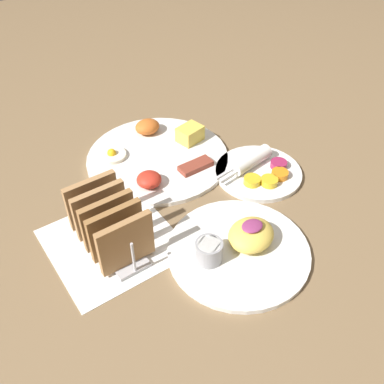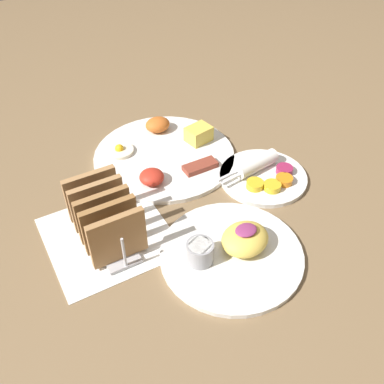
{
  "view_description": "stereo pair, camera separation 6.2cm",
  "coord_description": "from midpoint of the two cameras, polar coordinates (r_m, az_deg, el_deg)",
  "views": [
    {
      "loc": [
        -0.38,
        -0.48,
        0.59
      ],
      "look_at": [
        -0.02,
        0.03,
        0.03
      ],
      "focal_mm": 40.0,
      "sensor_mm": 36.0,
      "label": 1
    },
    {
      "loc": [
        -0.33,
        -0.52,
        0.59
      ],
      "look_at": [
        -0.02,
        0.03,
        0.03
      ],
      "focal_mm": 40.0,
      "sensor_mm": 36.0,
      "label": 2
    }
  ],
  "objects": [
    {
      "name": "ground_plane",
      "position": [
        0.86,
        0.23,
        -2.19
      ],
      "size": [
        3.0,
        3.0,
        0.0
      ],
      "primitive_type": "plane",
      "color": "brown"
    },
    {
      "name": "plate_foreground",
      "position": [
        0.77,
        3.91,
        -7.35
      ],
      "size": [
        0.26,
        0.26,
        0.06
      ],
      "color": "white",
      "rests_on": "ground_plane"
    },
    {
      "name": "toast_rack",
      "position": [
        0.77,
        -13.3,
        -4.09
      ],
      "size": [
        0.1,
        0.18,
        0.1
      ],
      "color": "#B7B7BC",
      "rests_on": "ground_plane"
    },
    {
      "name": "plate_condiments",
      "position": [
        0.93,
        6.95,
        2.82
      ],
      "size": [
        0.2,
        0.19,
        0.04
      ],
      "color": "white",
      "rests_on": "ground_plane"
    },
    {
      "name": "napkin_flat",
      "position": [
        0.81,
        -12.75,
        -6.57
      ],
      "size": [
        0.22,
        0.22,
        0.0
      ],
      "color": "white",
      "rests_on": "ground_plane"
    },
    {
      "name": "plate_breakfast",
      "position": [
        0.98,
        -6.52,
        4.86
      ],
      "size": [
        0.32,
        0.32,
        0.05
      ],
      "color": "white",
      "rests_on": "ground_plane"
    }
  ]
}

